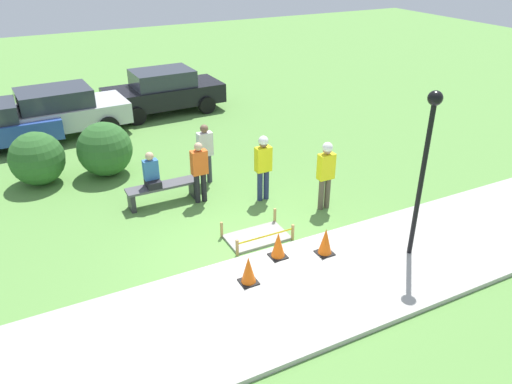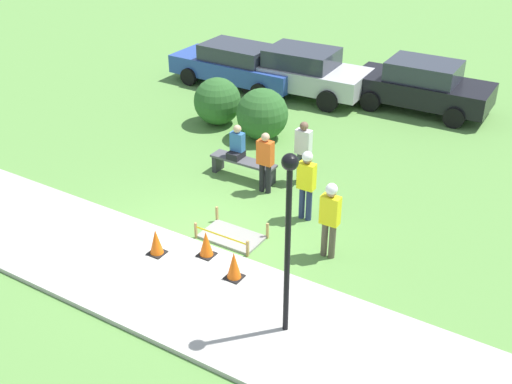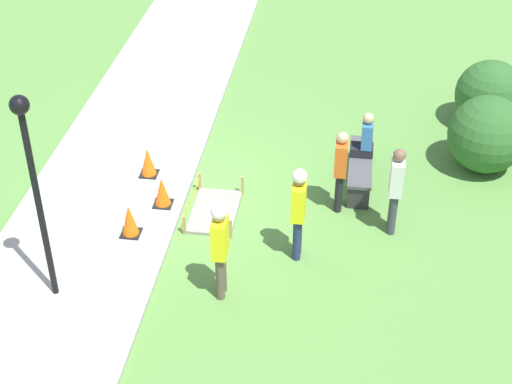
# 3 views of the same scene
# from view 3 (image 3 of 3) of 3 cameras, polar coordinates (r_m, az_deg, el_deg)

# --- Properties ---
(ground_plane) EXTENTS (60.00, 60.00, 0.00)m
(ground_plane) POSITION_cam_3_polar(r_m,az_deg,el_deg) (14.76, -4.98, -0.32)
(ground_plane) COLOR #5B8E42
(sidewalk) EXTENTS (28.00, 2.97, 0.10)m
(sidewalk) POSITION_cam_3_polar(r_m,az_deg,el_deg) (15.09, -10.51, 0.28)
(sidewalk) COLOR #ADAAA3
(sidewalk) RESTS_ON ground_plane
(wet_concrete_patch) EXTENTS (1.41, 0.87, 0.39)m
(wet_concrete_patch) POSITION_cam_3_polar(r_m,az_deg,el_deg) (14.27, -3.03, -1.40)
(wet_concrete_patch) COLOR gray
(wet_concrete_patch) RESTS_ON ground_plane
(traffic_cone_near_patch) EXTENTS (0.34, 0.34, 0.58)m
(traffic_cone_near_patch) POSITION_cam_3_polar(r_m,az_deg,el_deg) (15.12, -7.86, 2.19)
(traffic_cone_near_patch) COLOR black
(traffic_cone_near_patch) RESTS_ON sidewalk
(traffic_cone_far_patch) EXTENTS (0.34, 0.34, 0.58)m
(traffic_cone_far_patch) POSITION_cam_3_polar(r_m,az_deg,el_deg) (14.26, -6.84, 0.04)
(traffic_cone_far_patch) COLOR black
(traffic_cone_far_patch) RESTS_ON sidewalk
(traffic_cone_sidewalk_edge) EXTENTS (0.34, 0.34, 0.60)m
(traffic_cone_sidewalk_edge) POSITION_cam_3_polar(r_m,az_deg,el_deg) (13.62, -9.19, -2.03)
(traffic_cone_sidewalk_edge) COLOR black
(traffic_cone_sidewalk_edge) RESTS_ON sidewalk
(park_bench) EXTENTS (1.81, 0.44, 0.51)m
(park_bench) POSITION_cam_3_polar(r_m,az_deg,el_deg) (15.01, 7.58, 1.81)
(park_bench) COLOR #2D2D33
(park_bench) RESTS_ON ground_plane
(person_seated_on_bench) EXTENTS (0.36, 0.44, 0.89)m
(person_seated_on_bench) POSITION_cam_3_polar(r_m,az_deg,el_deg) (14.94, 7.94, 3.88)
(person_seated_on_bench) COLOR black
(person_seated_on_bench) RESTS_ON park_bench
(worker_supervisor) EXTENTS (0.40, 0.25, 1.75)m
(worker_supervisor) POSITION_cam_3_polar(r_m,az_deg,el_deg) (11.93, -2.64, -3.69)
(worker_supervisor) COLOR brown
(worker_supervisor) RESTS_ON ground_plane
(worker_assistant) EXTENTS (0.40, 0.25, 1.73)m
(worker_assistant) POSITION_cam_3_polar(r_m,az_deg,el_deg) (12.72, 3.11, -1.02)
(worker_assistant) COLOR navy
(worker_assistant) RESTS_ON ground_plane
(bystander_in_orange_shirt) EXTENTS (0.40, 0.22, 1.61)m
(bystander_in_orange_shirt) POSITION_cam_3_polar(r_m,az_deg,el_deg) (13.97, 6.17, 1.85)
(bystander_in_orange_shirt) COLOR black
(bystander_in_orange_shirt) RESTS_ON ground_plane
(bystander_in_gray_shirt) EXTENTS (0.40, 0.22, 1.67)m
(bystander_in_gray_shirt) POSITION_cam_3_polar(r_m,az_deg,el_deg) (13.53, 10.13, 0.43)
(bystander_in_gray_shirt) COLOR #383D47
(bystander_in_gray_shirt) RESTS_ON ground_plane
(lamppost_near) EXTENTS (0.28, 0.28, 3.48)m
(lamppost_near) POSITION_cam_3_polar(r_m,az_deg,el_deg) (11.50, -15.99, 1.60)
(lamppost_near) COLOR black
(lamppost_near) RESTS_ON sidewalk
(shrub_rounded_near) EXTENTS (1.52, 1.52, 1.52)m
(shrub_rounded_near) POSITION_cam_3_polar(r_m,az_deg,el_deg) (15.77, 16.47, 4.04)
(shrub_rounded_near) COLOR #2D6028
(shrub_rounded_near) RESTS_ON ground_plane
(shrub_rounded_mid) EXTENTS (1.45, 1.45, 1.45)m
(shrub_rounded_mid) POSITION_cam_3_polar(r_m,az_deg,el_deg) (17.34, 16.64, 6.82)
(shrub_rounded_mid) COLOR #2D6028
(shrub_rounded_mid) RESTS_ON ground_plane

